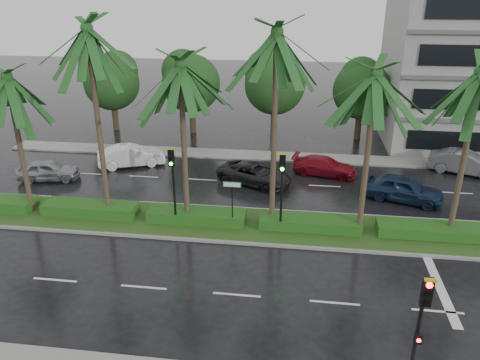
# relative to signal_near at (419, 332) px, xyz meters

# --- Properties ---
(ground) EXTENTS (120.00, 120.00, 0.00)m
(ground) POSITION_rel_signal_near_xyz_m (-6.00, 9.39, -2.50)
(ground) COLOR black
(ground) RESTS_ON ground
(far_sidewalk) EXTENTS (40.00, 2.00, 0.12)m
(far_sidewalk) POSITION_rel_signal_near_xyz_m (-6.00, 21.39, -2.44)
(far_sidewalk) COLOR gray
(far_sidewalk) RESTS_ON ground
(median) EXTENTS (36.00, 4.00, 0.15)m
(median) POSITION_rel_signal_near_xyz_m (-6.00, 10.39, -2.42)
(median) COLOR gray
(median) RESTS_ON ground
(hedge) EXTENTS (35.20, 1.40, 0.60)m
(hedge) POSITION_rel_signal_near_xyz_m (-6.00, 10.39, -2.05)
(hedge) COLOR #154413
(hedge) RESTS_ON median
(lane_markings) EXTENTS (34.00, 13.06, 0.01)m
(lane_markings) POSITION_rel_signal_near_xyz_m (-2.96, 8.96, -2.50)
(lane_markings) COLOR silver
(lane_markings) RESTS_ON ground
(palm_row) EXTENTS (26.30, 4.20, 10.66)m
(palm_row) POSITION_rel_signal_near_xyz_m (-7.25, 10.41, 5.60)
(palm_row) COLOR #413425
(palm_row) RESTS_ON median
(signal_near) EXTENTS (0.34, 0.45, 4.36)m
(signal_near) POSITION_rel_signal_near_xyz_m (0.00, 0.00, 0.00)
(signal_near) COLOR black
(signal_near) RESTS_ON near_sidewalk
(signal_median_left) EXTENTS (0.34, 0.42, 4.36)m
(signal_median_left) POSITION_rel_signal_near_xyz_m (-10.00, 9.69, 0.49)
(signal_median_left) COLOR black
(signal_median_left) RESTS_ON median
(signal_median_right) EXTENTS (0.34, 0.42, 4.36)m
(signal_median_right) POSITION_rel_signal_near_xyz_m (-4.50, 9.69, 0.49)
(signal_median_right) COLOR black
(signal_median_right) RESTS_ON median
(street_sign) EXTENTS (0.95, 0.09, 2.60)m
(street_sign) POSITION_rel_signal_near_xyz_m (-7.00, 9.87, -0.38)
(street_sign) COLOR black
(street_sign) RESTS_ON median
(bg_trees) EXTENTS (33.03, 5.33, 7.70)m
(bg_trees) POSITION_rel_signal_near_xyz_m (-5.11, 26.98, 2.09)
(bg_trees) COLOR #312716
(bg_trees) RESTS_ON ground
(car_silver) EXTENTS (2.29, 4.14, 1.33)m
(car_silver) POSITION_rel_signal_near_xyz_m (-19.96, 15.04, -1.84)
(car_silver) COLOR #919498
(car_silver) RESTS_ON ground
(car_white) EXTENTS (3.32, 4.85, 1.51)m
(car_white) POSITION_rel_signal_near_xyz_m (-15.46, 18.26, -1.75)
(car_white) COLOR white
(car_white) RESTS_ON ground
(car_darkgrey) EXTENTS (3.91, 5.32, 1.34)m
(car_darkgrey) POSITION_rel_signal_near_xyz_m (-6.50, 16.25, -1.83)
(car_darkgrey) COLOR black
(car_darkgrey) RESTS_ON ground
(car_red) EXTENTS (2.58, 4.54, 1.24)m
(car_red) POSITION_rel_signal_near_xyz_m (-2.00, 18.38, -1.88)
(car_red) COLOR maroon
(car_red) RESTS_ON ground
(car_blue) EXTENTS (3.12, 4.84, 1.53)m
(car_blue) POSITION_rel_signal_near_xyz_m (2.50, 14.83, -1.74)
(car_blue) COLOR #182949
(car_blue) RESTS_ON ground
(car_grey) EXTENTS (3.23, 4.95, 1.54)m
(car_grey) POSITION_rel_signal_near_xyz_m (7.45, 19.89, -1.73)
(car_grey) COLOR slate
(car_grey) RESTS_ON ground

